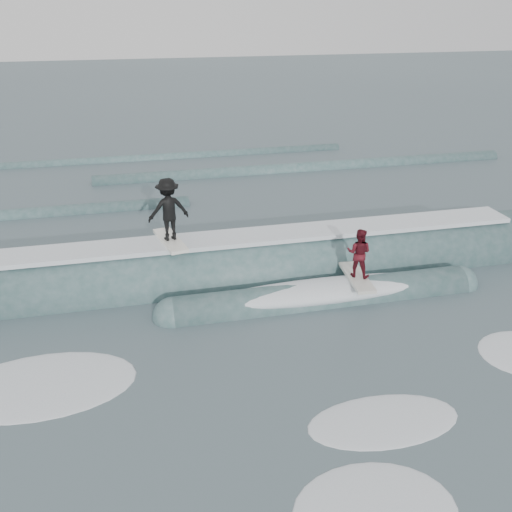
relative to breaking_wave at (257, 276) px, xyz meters
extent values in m
plane|color=#394953|center=(-0.21, -6.34, -0.03)|extent=(160.00, 160.00, 0.00)
cylinder|color=#335656|center=(-0.21, 0.25, -0.03)|extent=(21.34, 2.51, 2.51)
cylinder|color=#335656|center=(1.59, -1.95, -0.03)|extent=(9.00, 1.18, 1.18)
sphere|color=#335656|center=(-2.91, -1.95, -0.03)|extent=(1.18, 1.18, 1.18)
sphere|color=#335656|center=(6.09, -1.95, -0.03)|extent=(1.18, 1.18, 1.18)
cube|color=white|center=(-0.21, 0.25, 1.29)|extent=(18.00, 1.30, 0.14)
ellipsoid|color=white|center=(1.59, -1.95, 0.27)|extent=(7.60, 1.30, 0.60)
cube|color=white|center=(-2.68, 0.25, 1.41)|extent=(0.94, 2.07, 0.10)
imported|color=black|center=(-2.68, 0.25, 2.43)|extent=(1.35, 0.92, 1.93)
cube|color=silver|center=(2.61, -1.95, 0.61)|extent=(0.72, 2.04, 0.10)
imported|color=#4E0E17|center=(2.61, -1.95, 1.41)|extent=(0.92, 0.88, 1.49)
ellipsoid|color=white|center=(1.05, -7.33, -0.03)|extent=(2.87, 1.95, 0.10)
ellipsoid|color=white|center=(-6.21, -4.35, -0.03)|extent=(3.60, 2.45, 0.10)
ellipsoid|color=white|center=(-0.10, -9.48, -0.03)|extent=(2.92, 1.99, 0.10)
cylinder|color=#335656|center=(5.55, 11.66, -0.03)|extent=(22.00, 0.80, 0.80)
cylinder|color=#335656|center=(-2.30, 15.66, -0.03)|extent=(22.00, 0.60, 0.60)
camera|label=1|loc=(-3.83, -16.08, 8.24)|focal=40.00mm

